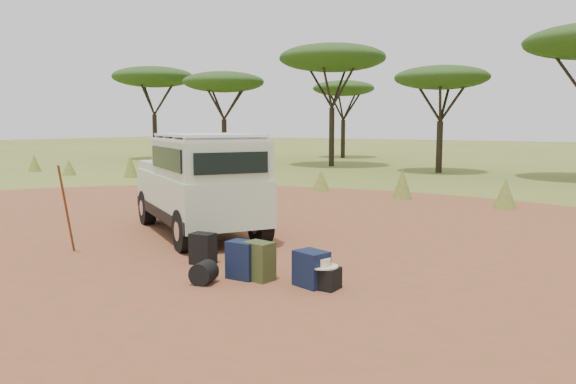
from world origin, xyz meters
The scene contains 13 objects.
ground centered at (0.00, 0.00, 0.00)m, with size 140.00×140.00×0.00m, color #596624.
dirt_clearing centered at (0.00, 0.00, 0.00)m, with size 23.00×23.00×0.01m, color brown.
grass_fringe centered at (0.12, 8.67, 0.40)m, with size 36.60×1.60×0.90m.
acacia_treeline centered at (0.75, 19.81, 4.87)m, with size 46.70×13.20×6.26m.
safari_vehicle centered at (-1.32, 1.46, 0.98)m, with size 4.37×3.52×2.02m.
walking_staff centered at (-2.04, -1.08, 0.77)m, with size 0.04×0.04×1.60m, color brown.
backpack_black centered at (0.34, -0.33, 0.25)m, with size 0.37×0.27×0.50m, color black.
backpack_navy centered at (1.37, -0.64, 0.27)m, with size 0.42×0.30×0.55m, color #101D34.
backpack_olive centered at (1.62, -0.59, 0.28)m, with size 0.40×0.29×0.55m, color #3D4921.
duffel_navy centered at (2.39, -0.44, 0.25)m, with size 0.44×0.33×0.49m, color #101D34.
hard_case centered at (2.58, -0.44, 0.15)m, with size 0.43×0.30×0.30m, color black.
stuff_sack centered at (1.09, -1.15, 0.16)m, with size 0.32×0.32×0.32m, color black.
safari_hat centered at (2.58, -0.44, 0.35)m, with size 0.41×0.41×0.12m.
Camera 1 is at (6.21, -6.84, 2.21)m, focal length 35.00 mm.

